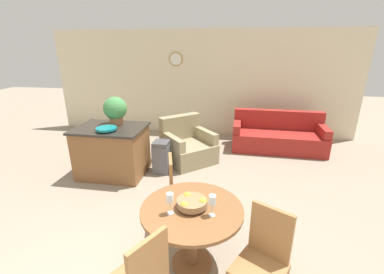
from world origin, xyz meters
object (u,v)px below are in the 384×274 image
wine_glass_right (212,201)px  trash_bin (162,157)px  dining_chair_near_right (264,256)px  armchair (187,147)px  couch (278,137)px  dining_chair_far_side (180,188)px  fruit_bowl (192,202)px  teal_bowl (106,129)px  wine_glass_left (170,199)px  dining_table (192,221)px  potted_plant (115,109)px  kitchen_island (113,151)px

wine_glass_right → trash_bin: 2.56m
wine_glass_right → trash_bin: bearing=117.2°
dining_chair_near_right → wine_glass_right: (-0.49, 0.21, 0.38)m
armchair → couch: bearing=-15.3°
dining_chair_far_side → fruit_bowl: 0.81m
fruit_bowl → armchair: size_ratio=0.24×
wine_glass_right → teal_bowl: teal_bowl is taller
wine_glass_left → armchair: size_ratio=0.17×
trash_bin → armchair: bearing=56.9°
dining_chair_far_side → couch: size_ratio=0.46×
wine_glass_right → couch: (1.21, 3.76, -0.60)m
dining_table → potted_plant: (-1.76, 2.11, 0.63)m
dining_table → potted_plant: bearing=129.9°
fruit_bowl → couch: (1.42, 3.67, -0.50)m
armchair → dining_chair_far_side: bearing=-123.9°
potted_plant → couch: potted_plant is taller
dining_table → dining_chair_near_right: (0.70, -0.30, -0.05)m
fruit_bowl → couch: couch is taller
kitchen_island → teal_bowl: size_ratio=3.53×
dining_table → armchair: 2.78m
fruit_bowl → trash_bin: bearing=113.5°
wine_glass_left → wine_glass_right: (0.40, 0.03, 0.00)m
dining_chair_far_side → wine_glass_left: dining_chair_far_side is taller
teal_bowl → couch: 3.80m
wine_glass_left → potted_plant: bearing=125.1°
dining_chair_near_right → potted_plant: 3.50m
dining_chair_far_side → trash_bin: size_ratio=1.57×
wine_glass_left → teal_bowl: (-1.55, 1.80, 0.06)m
dining_chair_far_side → fruit_bowl: dining_chair_far_side is taller
dining_chair_far_side → wine_glass_left: size_ratio=4.32×
fruit_bowl → armchair: 2.81m
teal_bowl → armchair: teal_bowl is taller
dining_chair_near_right → potted_plant: bearing=-14.9°
fruit_bowl → wine_glass_left: bearing=-147.7°
fruit_bowl → couch: 3.97m
trash_bin → couch: (2.34, 1.55, -0.01)m
dining_chair_near_right → fruit_bowl: bearing=6.1°
wine_glass_right → potted_plant: potted_plant is taller
couch → dining_chair_near_right: bearing=-98.7°
dining_table → couch: size_ratio=0.51×
dining_chair_far_side → kitchen_island: dining_chair_far_side is taller
wine_glass_left → kitchen_island: wine_glass_left is taller
fruit_bowl → wine_glass_left: 0.25m
wine_glass_left → potted_plant: (-1.56, 2.23, 0.29)m
kitchen_island → potted_plant: 0.76m
wine_glass_left → kitchen_island: (-1.59, 2.01, -0.44)m
wine_glass_left → kitchen_island: 2.61m
dining_table → wine_glass_right: bearing=-23.0°
fruit_bowl → teal_bowl: size_ratio=0.89×
wine_glass_right → armchair: (-0.75, 2.80, -0.60)m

